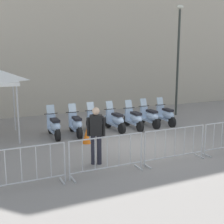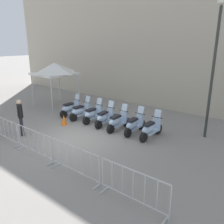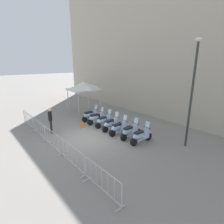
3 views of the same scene
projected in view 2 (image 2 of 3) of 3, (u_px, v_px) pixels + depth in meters
name	position (u px, v px, depth m)	size (l,w,h in m)	color
ground_plane	(74.00, 139.00, 10.52)	(120.00, 120.00, 0.00)	gray
building_facade	(165.00, 1.00, 14.65)	(28.00, 2.40, 13.37)	#B2A893
motorcycle_0	(71.00, 108.00, 13.64)	(0.56, 1.72, 1.24)	black
motorcycle_1	(81.00, 111.00, 13.09)	(0.56, 1.72, 1.24)	black
motorcycle_2	(93.00, 114.00, 12.59)	(0.56, 1.73, 1.24)	black
motorcycle_3	(105.00, 118.00, 12.02)	(0.58, 1.72, 1.24)	black
motorcycle_4	(118.00, 121.00, 11.44)	(0.56, 1.72, 1.24)	black
motorcycle_5	(134.00, 125.00, 11.01)	(0.56, 1.73, 1.24)	black
motorcycle_6	(151.00, 129.00, 10.47)	(0.56, 1.72, 1.24)	black
barrier_segment_1	(4.00, 130.00, 10.19)	(2.17, 0.54, 1.07)	#B2B5B7
barrier_segment_2	(34.00, 143.00, 8.85)	(2.17, 0.54, 1.07)	#B2B5B7
barrier_segment_3	(75.00, 161.00, 7.51)	(2.17, 0.54, 1.07)	#B2B5B7
barrier_segment_4	(133.00, 188.00, 6.17)	(2.17, 0.54, 1.07)	#B2B5B7
street_lamp	(214.00, 60.00, 9.73)	(0.36, 0.36, 5.83)	#2D332D
officer_near_row_end	(20.00, 115.00, 10.67)	(0.52, 0.34, 1.73)	#23232D
canopy_tent	(54.00, 69.00, 15.13)	(2.42, 2.42, 2.91)	silver
traffic_cone	(64.00, 120.00, 12.20)	(0.32, 0.32, 0.55)	orange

